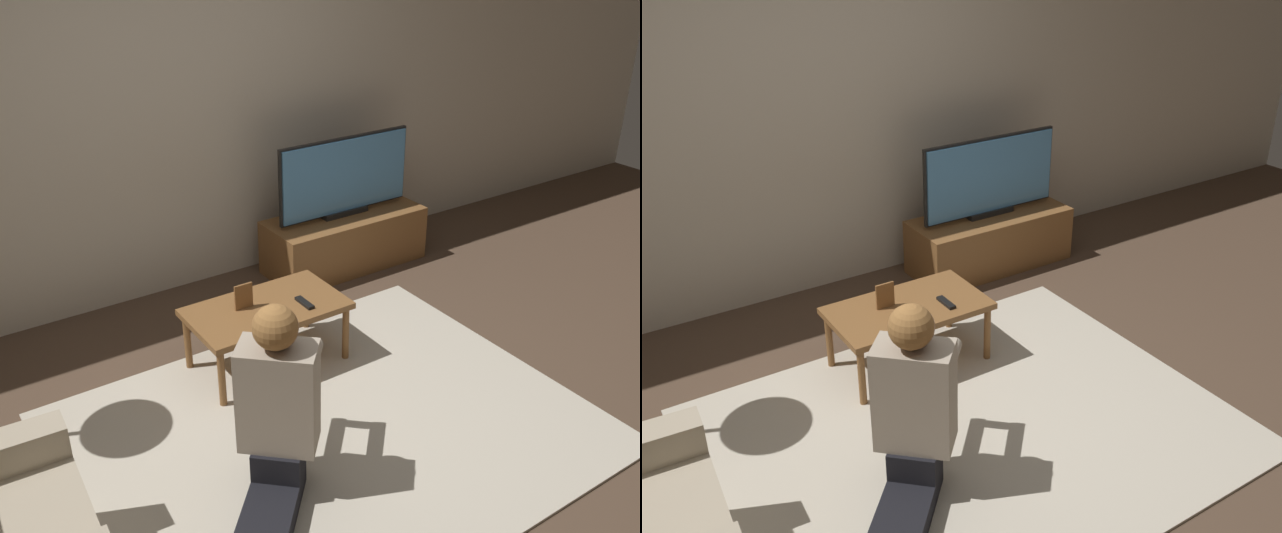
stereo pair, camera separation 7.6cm
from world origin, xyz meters
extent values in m
plane|color=brown|center=(0.00, 0.00, 0.00)|extent=(10.00, 10.00, 0.00)
cube|color=beige|center=(0.00, 1.93, 1.30)|extent=(10.00, 0.06, 2.60)
cube|color=beige|center=(0.00, 0.00, 0.01)|extent=(2.57, 2.03, 0.02)
cube|color=brown|center=(1.19, 1.53, 0.20)|extent=(1.19, 0.48, 0.40)
cube|color=black|center=(1.19, 1.53, 0.42)|extent=(0.37, 0.08, 0.04)
cube|color=black|center=(1.19, 1.54, 0.71)|extent=(1.08, 0.03, 0.55)
cube|color=#4C8CC6|center=(1.19, 1.53, 0.71)|extent=(1.05, 0.04, 0.52)
cube|color=brown|center=(0.05, 0.70, 0.37)|extent=(0.88, 0.51, 0.04)
cylinder|color=brown|center=(-0.36, 0.49, 0.18)|extent=(0.04, 0.04, 0.36)
cylinder|color=brown|center=(0.45, 0.49, 0.18)|extent=(0.04, 0.04, 0.36)
cylinder|color=brown|center=(-0.36, 0.92, 0.18)|extent=(0.04, 0.04, 0.36)
cylinder|color=brown|center=(0.45, 0.92, 0.18)|extent=(0.04, 0.04, 0.36)
cube|color=black|center=(-0.54, -0.34, 0.07)|extent=(0.49, 0.50, 0.11)
cube|color=black|center=(-0.41, -0.20, 0.20)|extent=(0.32, 0.33, 0.14)
cube|color=tan|center=(-0.41, -0.20, 0.52)|extent=(0.39, 0.38, 0.50)
sphere|color=tan|center=(-0.41, -0.20, 0.86)|extent=(0.19, 0.19, 0.19)
sphere|color=#9E6B38|center=(-0.42, -0.21, 0.88)|extent=(0.19, 0.19, 0.19)
cube|color=black|center=(-0.16, 0.08, 0.54)|extent=(0.12, 0.12, 0.04)
cylinder|color=tan|center=(-0.17, -0.08, 0.54)|extent=(0.26, 0.27, 0.07)
cylinder|color=tan|center=(-0.32, 0.06, 0.54)|extent=(0.26, 0.27, 0.07)
cube|color=brown|center=(-0.07, 0.75, 0.47)|extent=(0.11, 0.01, 0.15)
cube|color=black|center=(0.24, 0.60, 0.40)|extent=(0.04, 0.15, 0.02)
camera|label=1|loc=(-1.65, -2.36, 2.38)|focal=40.00mm
camera|label=2|loc=(-1.59, -2.40, 2.38)|focal=40.00mm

